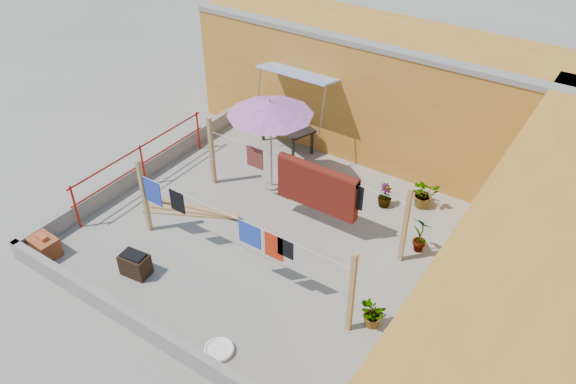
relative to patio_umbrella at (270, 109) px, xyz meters
The scene contains 21 objects.
ground 2.84m from the patio_umbrella, 49.83° to the right, with size 80.00×80.00×0.00m, color #9E998E.
wall_back 3.72m from the patio_umbrella, 62.51° to the left, with size 11.00×3.27×3.21m.
wall_right 6.58m from the patio_umbrella, 12.55° to the right, with size 2.40×9.00×3.20m, color #C1812A.
parapet_front 5.49m from the patio_umbrella, 76.49° to the right, with size 8.30×0.16×0.44m, color gray.
parapet_left 3.74m from the patio_umbrella, 153.66° to the right, with size 0.16×7.30×0.44m, color gray.
red_railing 3.41m from the patio_umbrella, 148.46° to the right, with size 0.05×4.20×1.10m.
clothesline_rig 2.11m from the patio_umbrella, 28.55° to the right, with size 5.09×2.35×1.80m.
patio_umbrella is the anchor object (origin of this frame).
outdoor_table 2.43m from the patio_umbrella, 113.01° to the left, with size 1.72×1.25×0.73m.
brick_stack 5.59m from the patio_umbrella, 118.37° to the right, with size 0.61×0.46×0.51m.
lumber_pile 2.93m from the patio_umbrella, 116.32° to the right, with size 2.11×1.09×0.13m.
brazier 4.43m from the patio_umbrella, 97.47° to the right, with size 0.60×0.44×0.51m.
white_basin 5.42m from the patio_umbrella, 65.21° to the right, with size 0.53×0.53×0.09m.
water_jug_a 5.41m from the patio_umbrella, 14.84° to the right, with size 0.20×0.20×0.32m.
water_jug_b 4.95m from the patio_umbrella, ahead, with size 0.23×0.23×0.36m.
green_hose 5.40m from the patio_umbrella, ahead, with size 0.52×0.52×0.08m.
plant_back_a 4.03m from the patio_umbrella, 21.98° to the left, with size 0.64×0.55×0.71m, color #1F601B.
plant_back_b 3.31m from the patio_umbrella, 18.06° to the left, with size 0.33×0.33×0.59m, color #1F601B.
plant_right_a 4.26m from the patio_umbrella, ahead, with size 0.47×0.32×0.90m, color #1F601B.
plant_right_b 5.50m from the patio_umbrella, 19.89° to the right, with size 0.42×0.34×0.77m, color #1F601B.
plant_right_c 5.11m from the patio_umbrella, 32.15° to the right, with size 0.51×0.44×0.57m, color #1F601B.
Camera 1 is at (5.38, -7.62, 7.97)m, focal length 35.00 mm.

